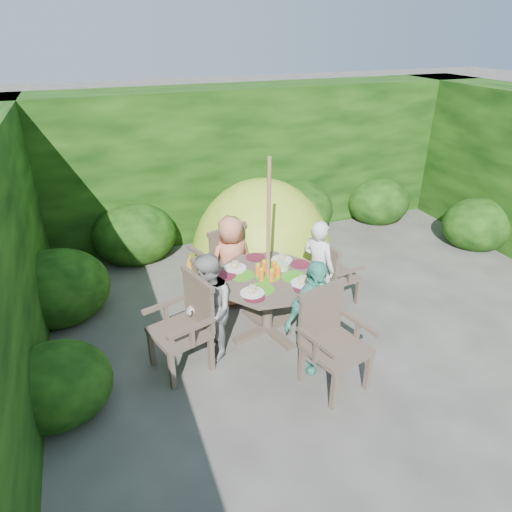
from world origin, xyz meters
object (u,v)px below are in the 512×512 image
object	(u,v)px
parasol_pole	(268,252)
child_front	(313,317)
garden_chair_right	(334,272)
child_back	(232,261)
patio_table	(268,285)
garden_chair_back	(221,258)
child_right	(318,267)
child_left	(209,308)
garden_chair_front	(331,338)
dome_tent	(262,263)
garden_chair_left	(186,323)

from	to	relation	value
parasol_pole	child_front	world-z (taller)	parasol_pole
garden_chair_right	child_back	xyz separation A→B (m)	(-1.27, 0.48, 0.16)
patio_table	parasol_pole	xyz separation A→B (m)	(-0.00, -0.00, 0.45)
patio_table	garden_chair_back	size ratio (longest dim) A/B	1.59
child_right	child_left	distance (m)	1.60
garden_chair_front	child_left	xyz separation A→B (m)	(-1.05, 0.84, 0.08)
parasol_pole	child_right	xyz separation A→B (m)	(0.77, 0.21, -0.46)
patio_table	dome_tent	size ratio (longest dim) A/B	0.58
garden_chair_right	child_back	world-z (taller)	child_back
garden_chair_right	child_left	size ratio (longest dim) A/B	0.69
dome_tent	child_right	bearing A→B (deg)	-99.07
parasol_pole	child_left	size ratio (longest dim) A/B	1.74
patio_table	garden_chair_right	bearing A→B (deg)	15.34
parasol_pole	garden_chair_left	world-z (taller)	parasol_pole
patio_table	garden_chair_back	xyz separation A→B (m)	(-0.28, 1.05, -0.11)
garden_chair_front	child_back	bearing A→B (deg)	89.94
parasol_pole	garden_chair_back	bearing A→B (deg)	104.54
garden_chair_left	child_back	distance (m)	1.35
garden_chair_back	patio_table	bearing A→B (deg)	85.30
child_right	garden_chair_right	bearing A→B (deg)	-100.53
child_left	garden_chair_right	bearing A→B (deg)	103.39
garden_chair_left	garden_chair_back	xyz separation A→B (m)	(0.78, 1.33, -0.00)
patio_table	garden_chair_front	xyz separation A→B (m)	(0.28, -1.05, -0.10)
garden_chair_left	child_left	distance (m)	0.30
garden_chair_right	dome_tent	bearing A→B (deg)	11.04
garden_chair_back	dome_tent	bearing A→B (deg)	-163.54
garden_chair_left	child_back	size ratio (longest dim) A/B	0.82
garden_chair_left	child_front	size ratio (longest dim) A/B	0.78
garden_chair_back	child_right	bearing A→B (deg)	121.48
child_front	garden_chair_left	bearing A→B (deg)	140.14
parasol_pole	garden_chair_front	xyz separation A→B (m)	(0.28, -1.05, -0.54)
garden_chair_back	child_back	distance (m)	0.30
garden_chair_right	garden_chair_left	world-z (taller)	garden_chair_left
parasol_pole	dome_tent	world-z (taller)	parasol_pole
garden_chair_right	garden_chair_front	distance (m)	1.56
garden_chair_left	dome_tent	distance (m)	2.60
garden_chair_front	child_front	size ratio (longest dim) A/B	0.79
garden_chair_front	dome_tent	bearing A→B (deg)	68.75
parasol_pole	patio_table	bearing A→B (deg)	27.73
child_back	patio_table	bearing A→B (deg)	95.99
dome_tent	child_left	bearing A→B (deg)	-142.33
garden_chair_front	child_right	distance (m)	1.35
parasol_pole	garden_chair_left	bearing A→B (deg)	-165.28
parasol_pole	child_right	bearing A→B (deg)	14.92
garden_chair_left	child_right	distance (m)	1.89
patio_table	garden_chair_front	bearing A→B (deg)	-75.32
patio_table	child_left	size ratio (longest dim) A/B	1.29
patio_table	dome_tent	distance (m)	1.88
child_left	garden_chair_left	bearing A→B (deg)	-77.64
child_right	garden_chair_back	bearing A→B (deg)	23.82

